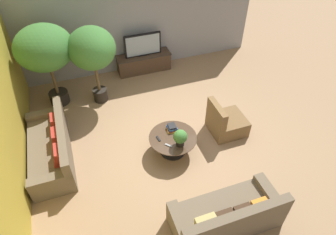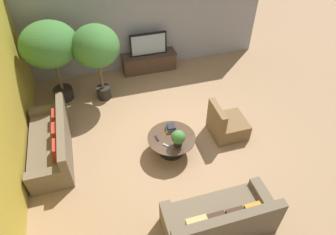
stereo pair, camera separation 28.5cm
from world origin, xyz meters
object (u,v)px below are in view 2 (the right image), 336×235
armchair_wicker (226,125)px  coffee_table (171,141)px  couch_near_entry (220,219)px  potted_plant_tabletop (178,138)px  potted_palm_corner (96,48)px  couch_by_wall (52,144)px  potted_palm_tall (50,46)px  television (148,44)px  media_console (149,62)px

armchair_wicker → coffee_table: bearing=97.4°
couch_near_entry → potted_plant_tabletop: 1.79m
coffee_table → potted_palm_corner: size_ratio=0.50×
couch_by_wall → potted_palm_corner: potted_palm_corner is taller
armchair_wicker → potted_palm_tall: bearing=55.7°
television → couch_by_wall: television is taller
couch_by_wall → couch_near_entry: bearing=46.2°
couch_by_wall → potted_plant_tabletop: 2.78m
media_console → armchair_wicker: (1.08, -3.21, -0.00)m
coffee_table → potted_plant_tabletop: size_ratio=2.71×
couch_near_entry → potted_plant_tabletop: size_ratio=5.04×
television → potted_plant_tabletop: 3.65m
couch_near_entry → armchair_wicker: bearing=-117.2°
coffee_table → couch_near_entry: couch_near_entry is taller
armchair_wicker → potted_plant_tabletop: 1.46m
couch_near_entry → potted_palm_tall: 5.45m
television → coffee_table: 3.44m
coffee_table → media_console: bearing=84.7°
couch_by_wall → armchair_wicker: armchair_wicker is taller
couch_by_wall → potted_palm_corner: bearing=141.8°
potted_palm_corner → media_console: bearing=33.6°
armchair_wicker → potted_palm_tall: 4.59m
couch_near_entry → television: bearing=-90.4°
media_console → potted_palm_tall: (-2.56, -0.73, 1.30)m
couch_by_wall → couch_near_entry: 3.88m
potted_palm_tall → couch_by_wall: bearing=-98.1°
armchair_wicker → potted_palm_tall: potted_palm_tall is taller
coffee_table → television: bearing=84.7°
media_console → potted_palm_tall: 2.96m
potted_plant_tabletop → potted_palm_tall: bearing=128.4°
coffee_table → potted_palm_corner: (-1.19, 2.39, 1.20)m
coffee_table → potted_palm_tall: 3.70m
couch_near_entry → media_console: bearing=-90.4°
television → couch_by_wall: bearing=-136.6°
media_console → potted_plant_tabletop: 3.67m
media_console → couch_near_entry: (-0.03, -5.38, 0.01)m
media_console → coffee_table: size_ratio=1.54×
couch_near_entry → armchair_wicker: armchair_wicker is taller
media_console → coffee_table: bearing=-95.3°
couch_by_wall → potted_palm_tall: size_ratio=1.00×
television → couch_near_entry: 5.41m
couch_by_wall → potted_palm_tall: (0.28, 1.96, 1.29)m
coffee_table → couch_near_entry: size_ratio=0.54×
potted_palm_corner → armchair_wicker: bearing=-40.4°
media_console → potted_palm_corner: size_ratio=0.78×
television → potted_plant_tabletop: bearing=-93.9°
coffee_table → couch_by_wall: size_ratio=0.48×
media_console → television: 0.58m
television → couch_near_entry: bearing=-90.4°
television → potted_palm_corner: bearing=-146.5°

